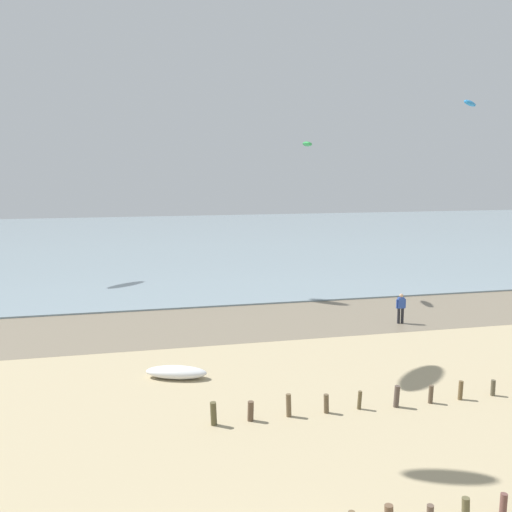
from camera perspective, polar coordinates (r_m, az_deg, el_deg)
name	(u,v)px	position (r m, az deg, el deg)	size (l,w,h in m)	color
wet_sand_strip	(188,326)	(31.63, -6.93, -7.01)	(120.00, 7.73, 0.01)	#7A6D59
sea	(153,240)	(69.75, -10.37, 1.60)	(160.00, 70.00, 0.10)	#7F939E
groyne_mid	(441,392)	(22.63, 18.25, -12.93)	(19.18, 0.36, 0.84)	brown
person_left_flank	(401,307)	(32.68, 14.44, -5.06)	(0.57, 0.24, 1.71)	#232328
grounded_kite	(176,372)	(24.02, -8.08, -11.56)	(2.57, 0.92, 0.51)	white
kite_aloft_4	(470,103)	(41.18, 20.83, 14.25)	(2.04, 0.65, 0.33)	#2384D1
kite_aloft_5	(307,144)	(38.04, 5.21, 11.22)	(1.88, 0.60, 0.30)	green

